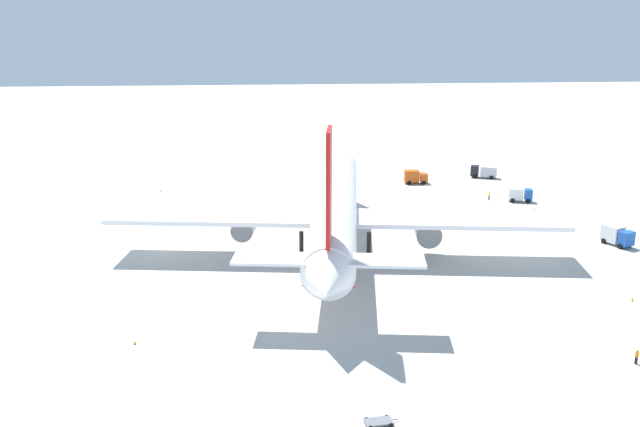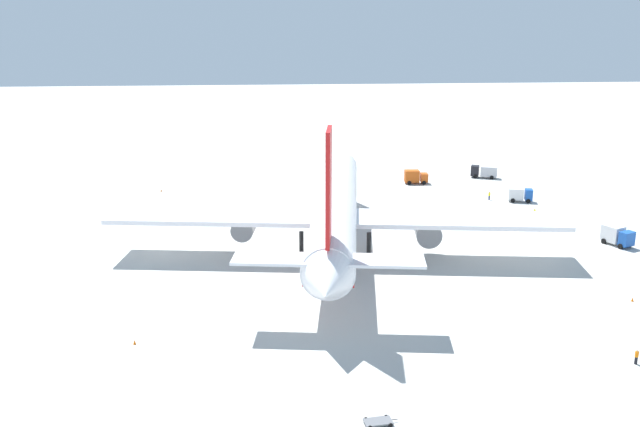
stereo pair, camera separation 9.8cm
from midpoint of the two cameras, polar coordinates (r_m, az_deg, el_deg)
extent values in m
plane|color=#B2B2AD|center=(110.88, 1.28, -3.13)|extent=(600.00, 600.00, 0.00)
cylinder|color=white|center=(108.71, 1.30, 0.57)|extent=(60.97, 15.09, 6.58)
cone|color=white|center=(140.77, 1.71, 4.09)|extent=(6.13, 7.13, 6.45)
cone|color=white|center=(76.79, 0.53, -6.01)|extent=(7.40, 7.12, 6.26)
cube|color=red|center=(78.79, 0.71, 2.22)|extent=(6.01, 1.34, 13.49)
cube|color=white|center=(81.28, -3.69, -3.80)|extent=(5.82, 10.90, 0.36)
cube|color=white|center=(80.81, 5.07, -3.95)|extent=(5.82, 10.90, 0.36)
cube|color=white|center=(108.35, -9.02, -0.22)|extent=(13.44, 33.01, 0.70)
cylinder|color=slate|center=(109.00, -6.39, -1.18)|extent=(5.00, 4.14, 3.53)
cube|color=white|center=(107.25, 11.62, -0.52)|extent=(13.44, 33.01, 0.70)
cylinder|color=slate|center=(108.25, 8.96, -1.52)|extent=(5.46, 4.62, 3.96)
cylinder|color=black|center=(130.59, 1.57, 0.74)|extent=(0.70, 0.70, 4.13)
cylinder|color=black|center=(107.63, -1.59, -2.57)|extent=(0.70, 0.70, 4.13)
cylinder|color=black|center=(107.33, 4.06, -2.65)|extent=(0.70, 0.70, 4.13)
cube|color=red|center=(109.20, 1.30, -0.34)|extent=(58.52, 14.43, 0.50)
cube|color=black|center=(166.75, 12.76, 3.52)|extent=(2.65, 2.48, 2.37)
cube|color=#B2B2B7|center=(166.56, 13.87, 3.42)|extent=(3.38, 4.26, 2.32)
cube|color=black|center=(166.68, 12.55, 3.73)|extent=(1.69, 0.75, 1.04)
cylinder|color=black|center=(165.95, 12.76, 3.04)|extent=(0.62, 0.95, 0.90)
cylinder|color=black|center=(168.03, 12.82, 3.19)|extent=(0.62, 0.95, 0.90)
cylinder|color=black|center=(165.73, 14.09, 2.94)|extent=(0.62, 0.95, 0.90)
cylinder|color=black|center=(167.81, 14.13, 3.09)|extent=(0.62, 0.95, 0.90)
cube|color=#BF4C14|center=(158.14, 8.63, 2.99)|extent=(2.39, 1.71, 1.93)
cube|color=#BF4C14|center=(157.60, 7.63, 3.12)|extent=(2.49, 3.38, 2.64)
cube|color=black|center=(158.13, 8.84, 3.16)|extent=(1.93, 0.20, 0.85)
cylinder|color=black|center=(159.43, 8.49, 2.74)|extent=(0.36, 0.92, 0.90)
cylinder|color=black|center=(157.23, 8.63, 2.56)|extent=(0.36, 0.92, 0.90)
cylinder|color=black|center=(158.89, 7.30, 2.75)|extent=(0.36, 0.92, 0.90)
cylinder|color=black|center=(156.68, 7.43, 2.56)|extent=(0.36, 0.92, 0.90)
cube|color=#194CA5|center=(146.55, 16.97, 1.52)|extent=(2.30, 1.87, 2.24)
cube|color=silver|center=(146.18, 15.98, 1.58)|extent=(2.67, 3.34, 2.34)
cube|color=black|center=(146.49, 17.18, 1.72)|extent=(1.67, 0.49, 0.99)
cylinder|color=black|center=(147.76, 16.83, 1.20)|extent=(0.51, 0.95, 0.90)
cylinder|color=black|center=(145.82, 16.93, 1.00)|extent=(0.51, 0.95, 0.90)
cylinder|color=black|center=(147.36, 15.66, 1.25)|extent=(0.51, 0.95, 0.90)
cylinder|color=black|center=(145.41, 15.75, 1.05)|extent=(0.51, 0.95, 0.90)
cube|color=#194CA5|center=(122.41, 24.18, -1.92)|extent=(2.35, 2.80, 2.36)
cube|color=silver|center=(123.87, 23.20, -1.53)|extent=(3.80, 3.46, 2.71)
cube|color=black|center=(121.96, 24.40, -1.72)|extent=(0.91, 1.86, 1.04)
cylinder|color=black|center=(123.77, 24.39, -2.34)|extent=(0.94, 0.65, 0.90)
cylinder|color=black|center=(121.90, 23.72, -2.52)|extent=(0.94, 0.65, 0.90)
cylinder|color=black|center=(125.54, 23.23, -1.96)|extent=(0.94, 0.65, 0.90)
cylinder|color=black|center=(123.69, 22.56, -2.14)|extent=(0.94, 0.65, 0.90)
cube|color=#595B60|center=(66.17, 4.86, -16.89)|extent=(1.71, 2.73, 0.15)
cylinder|color=#333338|center=(66.59, 6.23, -16.70)|extent=(0.15, 0.61, 0.08)
cylinder|color=black|center=(67.03, 5.52, -16.52)|extent=(0.17, 0.41, 0.40)
cylinder|color=black|center=(65.91, 5.90, -17.14)|extent=(0.17, 0.41, 0.40)
cylinder|color=black|center=(66.53, 3.84, -16.74)|extent=(0.17, 0.41, 0.40)
cylinder|color=navy|center=(146.47, 13.89, 1.29)|extent=(0.45, 0.45, 0.88)
cylinder|color=yellow|center=(146.28, 13.91, 1.58)|extent=(0.56, 0.56, 0.66)
sphere|color=tan|center=(146.18, 13.92, 1.75)|extent=(0.24, 0.24, 0.24)
cylinder|color=#3F3F47|center=(135.46, 17.40, -0.15)|extent=(0.33, 0.33, 0.88)
cylinder|color=yellow|center=(135.25, 17.42, 0.17)|extent=(0.42, 0.42, 0.66)
sphere|color=tan|center=(135.14, 17.44, 0.35)|extent=(0.24, 0.24, 0.24)
cylinder|color=#3F3F47|center=(134.74, 18.39, -0.34)|extent=(0.41, 0.41, 0.79)
cylinder|color=yellow|center=(134.55, 18.41, -0.05)|extent=(0.51, 0.51, 0.60)
sphere|color=beige|center=(134.45, 18.43, 0.11)|extent=(0.22, 0.22, 0.22)
cylinder|color=black|center=(83.23, 24.83, -11.04)|extent=(0.40, 0.40, 0.85)
cylinder|color=orange|center=(82.91, 24.89, -10.58)|extent=(0.50, 0.50, 0.64)
sphere|color=beige|center=(82.73, 24.92, -10.31)|extent=(0.23, 0.23, 0.23)
cone|color=orange|center=(153.11, -13.14, 1.89)|extent=(0.36, 0.36, 0.55)
cone|color=orange|center=(154.43, 15.62, 1.84)|extent=(0.36, 0.36, 0.55)
cone|color=orange|center=(82.82, -15.22, -10.32)|extent=(0.36, 0.36, 0.55)
cone|color=orange|center=(100.47, 24.58, -6.52)|extent=(0.36, 0.36, 0.55)
camera|label=1|loc=(0.05, -90.03, -0.01)|focal=38.39mm
camera|label=2|loc=(0.05, 89.97, 0.01)|focal=38.39mm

